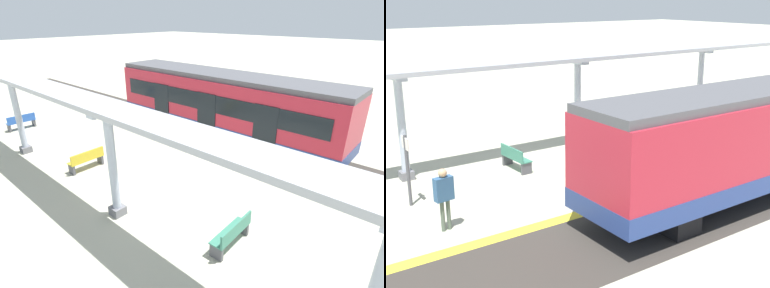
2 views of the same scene
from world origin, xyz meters
The scene contains 10 objects.
ground_plane centered at (0.00, 0.00, 0.00)m, with size 176.00×176.00×0.00m, color #B0AE98.
tactile_edge_strip centered at (-3.03, 0.00, 0.00)m, with size 0.44×37.85×0.01m, color yellow.
trackbed centered at (-4.85, 0.00, 0.00)m, with size 3.20×49.85×0.01m, color #38332D.
train_near_carriage centered at (-4.85, -1.35, 1.83)m, with size 2.65×12.67×3.48m.
canopy_pillar_second centered at (2.80, -7.32, 1.81)m, with size 1.10×0.44×3.57m.
canopy_pillar_third centered at (2.80, 0.08, 1.81)m, with size 1.10×0.44×3.57m.
canopy_beam centered at (2.80, 0.16, 3.65)m, with size 1.20×30.17×0.16m, color #A8AAB2.
bench_near_end centered at (1.62, -10.85, 0.44)m, with size 1.51×0.47×0.86m.
bench_mid_platform centered at (1.76, -3.55, 0.44)m, with size 1.50×0.44×0.86m.
bench_far_end centered at (1.54, 3.76, 0.44)m, with size 1.51×0.49×0.86m.
Camera 1 is at (7.34, 7.39, 6.05)m, focal length 28.10 mm.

